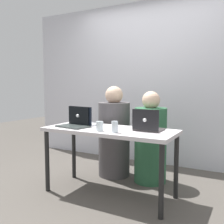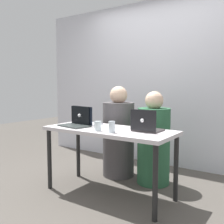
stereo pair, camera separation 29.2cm
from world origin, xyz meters
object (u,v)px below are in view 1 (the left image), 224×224
(water_glass_center, at_px, (100,127))
(person_on_right, at_px, (150,142))
(person_on_left, at_px, (114,136))
(laptop_back_left, at_px, (83,121))
(laptop_front_left, at_px, (76,122))
(laptop_back_right, at_px, (148,126))
(water_glass_right, at_px, (115,128))

(water_glass_center, bearing_deg, person_on_right, 70.38)
(person_on_left, bearing_deg, laptop_back_left, 63.15)
(person_on_right, height_order, laptop_front_left, person_on_right)
(person_on_left, xyz_separation_m, laptop_back_right, (0.68, -0.52, 0.26))
(person_on_right, xyz_separation_m, laptop_front_left, (-0.67, -0.66, 0.29))
(laptop_back_left, distance_m, water_glass_right, 0.62)
(laptop_back_right, distance_m, water_glass_center, 0.51)
(person_on_right, distance_m, laptop_back_right, 0.62)
(person_on_left, relative_size, person_on_right, 1.05)
(laptop_front_left, relative_size, water_glass_right, 3.36)
(person_on_right, xyz_separation_m, water_glass_right, (-0.09, -0.78, 0.29))
(person_on_left, height_order, laptop_back_left, person_on_left)
(laptop_front_left, distance_m, water_glass_right, 0.59)
(person_on_left, distance_m, person_on_right, 0.52)
(person_on_right, bearing_deg, laptop_front_left, 59.13)
(laptop_back_left, height_order, laptop_back_right, laptop_back_right)
(person_on_left, xyz_separation_m, laptop_back_left, (-0.14, -0.53, 0.26))
(laptop_back_right, relative_size, water_glass_right, 2.46)
(laptop_back_right, bearing_deg, water_glass_center, 29.83)
(laptop_back_left, bearing_deg, laptop_front_left, 90.94)
(laptop_front_left, relative_size, laptop_back_left, 1.20)
(water_glass_right, bearing_deg, person_on_left, 118.56)
(laptop_front_left, distance_m, laptop_back_left, 0.13)
(person_on_left, xyz_separation_m, water_glass_right, (0.43, -0.78, 0.26))
(person_on_right, relative_size, water_glass_center, 11.30)
(water_glass_right, bearing_deg, laptop_back_left, 155.88)
(person_on_right, relative_size, laptop_back_right, 4.01)
(person_on_left, xyz_separation_m, person_on_right, (0.52, 0.00, -0.03))
(water_glass_center, bearing_deg, water_glass_right, -2.01)
(laptop_front_left, bearing_deg, water_glass_center, -5.95)
(person_on_left, bearing_deg, laptop_front_left, 64.97)
(laptop_front_left, bearing_deg, person_on_right, 55.04)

